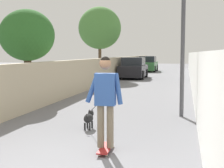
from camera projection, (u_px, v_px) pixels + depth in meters
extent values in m
plane|color=slate|center=(145.00, 86.00, 18.79)|extent=(80.00, 80.00, 0.00)
cube|color=tan|center=(90.00, 74.00, 17.35)|extent=(48.00, 0.30, 1.55)
cube|color=white|center=(195.00, 72.00, 16.17)|extent=(48.00, 0.30, 1.89)
cylinder|color=#473523|center=(28.00, 76.00, 13.24)|extent=(0.30, 0.30, 1.91)
ellipsoid|color=#2D6628|center=(27.00, 35.00, 13.09)|extent=(2.18, 2.18, 2.04)
cylinder|color=brown|center=(100.00, 60.00, 24.38)|extent=(0.23, 0.23, 2.75)
ellipsoid|color=#4C843D|center=(100.00, 28.00, 24.17)|extent=(3.12, 3.12, 3.08)
cylinder|color=#4C4C51|center=(183.00, 53.00, 9.52)|extent=(0.12, 0.12, 3.73)
cube|color=maroon|center=(105.00, 148.00, 6.23)|extent=(0.81, 0.25, 0.02)
cylinder|color=beige|center=(104.00, 146.00, 6.52)|extent=(0.06, 0.03, 0.06)
cylinder|color=beige|center=(111.00, 146.00, 6.50)|extent=(0.06, 0.03, 0.06)
cylinder|color=beige|center=(99.00, 154.00, 5.97)|extent=(0.06, 0.03, 0.06)
cylinder|color=beige|center=(107.00, 155.00, 5.95)|extent=(0.06, 0.03, 0.06)
cylinder|color=#726651|center=(101.00, 126.00, 6.21)|extent=(0.14, 0.14, 0.81)
cylinder|color=#726651|center=(110.00, 127.00, 6.18)|extent=(0.14, 0.14, 0.81)
cube|color=#2D5199|center=(105.00, 89.00, 6.13)|extent=(0.24, 0.39, 0.60)
cylinder|color=#2D5199|center=(93.00, 88.00, 6.16)|extent=(0.11, 0.29, 0.58)
cylinder|color=#2D5199|center=(118.00, 89.00, 6.09)|extent=(0.10, 0.18, 0.59)
sphere|color=#9E7051|center=(105.00, 63.00, 6.08)|extent=(0.22, 0.22, 0.22)
sphere|color=black|center=(105.00, 61.00, 6.08)|extent=(0.19, 0.19, 0.19)
ellipsoid|color=black|center=(88.00, 118.00, 8.07)|extent=(0.43, 0.25, 0.22)
sphere|color=black|center=(91.00, 114.00, 8.32)|extent=(0.15, 0.15, 0.15)
cone|color=black|center=(89.00, 110.00, 8.32)|extent=(0.05, 0.05, 0.06)
cone|color=black|center=(92.00, 110.00, 8.31)|extent=(0.05, 0.05, 0.06)
cylinder|color=black|center=(87.00, 124.00, 8.22)|extent=(0.04, 0.04, 0.18)
cylinder|color=black|center=(92.00, 124.00, 8.20)|extent=(0.04, 0.04, 0.18)
cylinder|color=black|center=(85.00, 127.00, 7.96)|extent=(0.04, 0.04, 0.18)
cylinder|color=black|center=(90.00, 127.00, 7.94)|extent=(0.04, 0.04, 0.18)
cylinder|color=black|center=(86.00, 117.00, 7.80)|extent=(0.14, 0.04, 0.13)
cylinder|color=black|center=(96.00, 106.00, 7.10)|extent=(1.72, 0.86, 0.66)
cube|color=black|center=(134.00, 71.00, 24.32)|extent=(3.82, 1.70, 0.80)
cube|color=#262B33|center=(134.00, 61.00, 24.25)|extent=(1.99, 1.50, 0.60)
cylinder|color=black|center=(126.00, 73.00, 25.66)|extent=(0.64, 0.22, 0.64)
cylinder|color=black|center=(146.00, 73.00, 25.32)|extent=(0.64, 0.22, 0.64)
cylinder|color=black|center=(120.00, 75.00, 23.36)|extent=(0.64, 0.22, 0.64)
cylinder|color=black|center=(142.00, 75.00, 23.02)|extent=(0.64, 0.22, 0.64)
cube|color=#336B38|center=(148.00, 66.00, 33.38)|extent=(4.14, 1.70, 0.80)
cube|color=#262B33|center=(148.00, 59.00, 33.31)|extent=(2.15, 1.50, 0.60)
cylinder|color=black|center=(142.00, 68.00, 34.82)|extent=(0.64, 0.22, 0.64)
cylinder|color=black|center=(157.00, 68.00, 34.47)|extent=(0.64, 0.22, 0.64)
cylinder|color=black|center=(138.00, 69.00, 32.32)|extent=(0.64, 0.22, 0.64)
cylinder|color=black|center=(154.00, 69.00, 31.98)|extent=(0.64, 0.22, 0.64)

